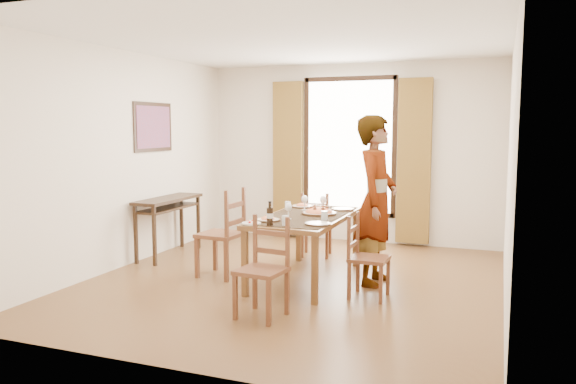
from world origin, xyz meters
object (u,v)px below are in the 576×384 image
(console_table, at_px, (168,206))
(man, at_px, (376,200))
(pasta_platter, at_px, (319,210))
(dining_table, at_px, (306,221))

(console_table, xyz_separation_m, man, (2.91, -0.33, 0.26))
(man, height_order, pasta_platter, man)
(console_table, height_order, man, man)
(man, distance_m, pasta_platter, 0.67)
(dining_table, height_order, man, man)
(pasta_platter, bearing_deg, man, 4.16)
(console_table, relative_size, man, 0.64)
(dining_table, relative_size, pasta_platter, 4.43)
(dining_table, distance_m, pasta_platter, 0.20)
(man, relative_size, pasta_platter, 4.71)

